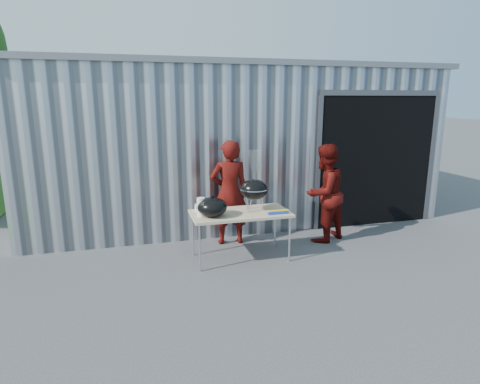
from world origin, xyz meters
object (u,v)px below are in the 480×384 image
object	(u,v)px
person_bystander	(324,193)
folding_table	(240,215)
kettle_grill	(254,184)
person_cook	(229,193)

from	to	relation	value
person_bystander	folding_table	bearing A→B (deg)	-10.38
kettle_grill	person_bystander	bearing A→B (deg)	15.60
folding_table	kettle_grill	bearing A→B (deg)	9.56
kettle_grill	person_bystander	distance (m)	1.49
folding_table	kettle_grill	distance (m)	0.51
kettle_grill	person_cook	bearing A→B (deg)	107.04
kettle_grill	person_cook	xyz separation A→B (m)	(-0.21, 0.70, -0.28)
folding_table	person_cook	world-z (taller)	person_cook
folding_table	kettle_grill	size ratio (longest dim) A/B	1.61
person_cook	person_bystander	xyz separation A→B (m)	(1.61, -0.31, -0.04)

